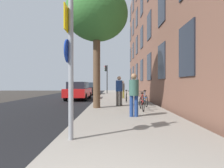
# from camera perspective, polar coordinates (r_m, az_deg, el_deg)

# --- Properties ---
(ground_plane) EXTENTS (41.80, 41.80, 0.00)m
(ground_plane) POSITION_cam_1_polar(r_m,az_deg,el_deg) (16.84, -9.38, -4.90)
(ground_plane) COLOR #332D28
(road_asphalt) EXTENTS (7.00, 38.00, 0.01)m
(road_asphalt) POSITION_cam_1_polar(r_m,az_deg,el_deg) (17.31, -16.27, -4.75)
(road_asphalt) COLOR black
(road_asphalt) RESTS_ON ground
(sidewalk) EXTENTS (4.20, 38.00, 0.12)m
(sidewalk) POSITION_cam_1_polar(r_m,az_deg,el_deg) (16.62, 2.65, -4.76)
(sidewalk) COLOR gray
(sidewalk) RESTS_ON ground
(building_facade) EXTENTS (0.56, 27.00, 14.35)m
(building_facade) POSITION_cam_1_polar(r_m,az_deg,el_deg) (17.35, 11.83, 19.37)
(building_facade) COLOR brown
(building_facade) RESTS_ON ground
(sign_post) EXTENTS (0.15, 0.60, 3.49)m
(sign_post) POSITION_cam_1_polar(r_m,az_deg,el_deg) (4.38, -13.34, 8.23)
(sign_post) COLOR gray
(sign_post) RESTS_ON sidewalk
(traffic_light) EXTENTS (0.43, 0.24, 3.91)m
(traffic_light) POSITION_cam_1_polar(r_m,az_deg,el_deg) (24.13, -1.64, 3.24)
(traffic_light) COLOR black
(traffic_light) RESTS_ON sidewalk
(tree_near) EXTENTS (3.50, 3.50, 6.74)m
(tree_near) POSITION_cam_1_polar(r_m,az_deg,el_deg) (10.56, -4.82, 21.43)
(tree_near) COLOR brown
(tree_near) RESTS_ON sidewalk
(bicycle_0) EXTENTS (0.42, 1.66, 0.91)m
(bicycle_0) POSITION_cam_1_polar(r_m,az_deg,el_deg) (9.12, 9.88, -6.17)
(bicycle_0) COLOR black
(bicycle_0) RESTS_ON sidewalk
(bicycle_1) EXTENTS (0.42, 1.75, 0.96)m
(bicycle_1) POSITION_cam_1_polar(r_m,az_deg,el_deg) (10.85, 10.71, -5.05)
(bicycle_1) COLOR black
(bicycle_1) RESTS_ON sidewalk
(bicycle_2) EXTENTS (0.42, 1.55, 0.89)m
(bicycle_2) POSITION_cam_1_polar(r_m,az_deg,el_deg) (13.24, 4.91, -4.25)
(bicycle_2) COLOR black
(bicycle_2) RESTS_ON sidewalk
(pedestrian_0) EXTENTS (0.56, 0.56, 1.77)m
(pedestrian_0) POSITION_cam_1_polar(r_m,az_deg,el_deg) (7.23, 7.35, -2.59)
(pedestrian_0) COLOR navy
(pedestrian_0) RESTS_ON sidewalk
(pedestrian_1) EXTENTS (0.57, 0.57, 1.81)m
(pedestrian_1) POSITION_cam_1_polar(r_m,az_deg,el_deg) (10.71, 2.54, -1.59)
(pedestrian_1) COLOR #4C4742
(pedestrian_1) RESTS_ON sidewalk
(pedestrian_2) EXTENTS (0.47, 0.47, 1.61)m
(pedestrian_2) POSITION_cam_1_polar(r_m,az_deg,el_deg) (16.17, 3.69, -1.42)
(pedestrian_2) COLOR olive
(pedestrian_2) RESTS_ON sidewalk
(car_0) EXTENTS (1.90, 4.43, 1.62)m
(car_0) POSITION_cam_1_polar(r_m,az_deg,el_deg) (16.30, -10.65, -2.10)
(car_0) COLOR red
(car_0) RESTS_ON road_asphalt
(car_1) EXTENTS (1.76, 4.14, 1.62)m
(car_1) POSITION_cam_1_polar(r_m,az_deg,el_deg) (23.27, -7.34, -1.44)
(car_1) COLOR black
(car_1) RESTS_ON road_asphalt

